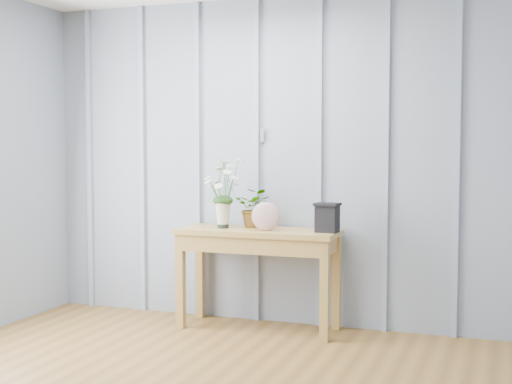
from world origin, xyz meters
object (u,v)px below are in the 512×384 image
at_px(felt_disc_vessel, 266,216).
at_px(carved_box, 327,217).
at_px(sideboard, 258,244).
at_px(daisy_vase, 223,183).

height_order(felt_disc_vessel, carved_box, felt_disc_vessel).
xyz_separation_m(sideboard, felt_disc_vessel, (0.09, -0.09, 0.22)).
bearing_deg(daisy_vase, felt_disc_vessel, -10.07).
bearing_deg(daisy_vase, carved_box, 0.28).
bearing_deg(carved_box, daisy_vase, -179.72).
height_order(sideboard, carved_box, carved_box).
bearing_deg(felt_disc_vessel, daisy_vase, 164.82).
xyz_separation_m(felt_disc_vessel, carved_box, (0.44, 0.07, 0.00)).
relative_size(sideboard, carved_box, 5.69).
relative_size(sideboard, felt_disc_vessel, 5.65).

